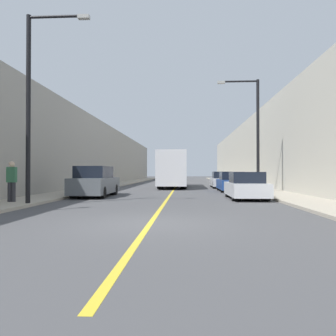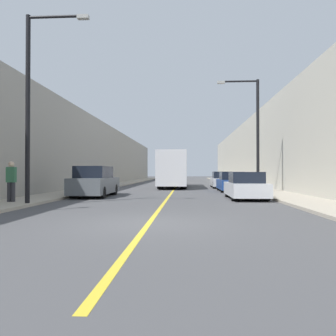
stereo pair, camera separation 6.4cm
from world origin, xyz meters
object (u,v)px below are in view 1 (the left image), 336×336
(parked_suv_left, at_px, (95,182))
(car_right_far, at_px, (221,180))
(bus, at_px, (173,169))
(street_lamp_right, at_px, (254,127))
(street_lamp_left, at_px, (34,96))
(car_right_near, at_px, (246,187))
(pedestrian, at_px, (12,181))
(car_right_mid, at_px, (231,183))

(parked_suv_left, height_order, car_right_far, parked_suv_left)
(bus, relative_size, street_lamp_right, 1.38)
(car_right_far, distance_m, street_lamp_left, 19.88)
(car_right_near, xyz_separation_m, street_lamp_right, (1.29, 4.12, 3.79))
(street_lamp_left, bearing_deg, bus, 72.86)
(bus, height_order, car_right_far, bus)
(pedestrian, bearing_deg, parked_suv_left, 63.72)
(car_right_mid, bearing_deg, pedestrian, -137.07)
(car_right_mid, relative_size, street_lamp_left, 0.55)
(car_right_far, bearing_deg, pedestrian, -124.68)
(parked_suv_left, xyz_separation_m, car_right_far, (8.73, 11.19, -0.17))
(street_lamp_left, xyz_separation_m, street_lamp_right, (11.17, 8.35, -0.33))
(car_right_near, distance_m, car_right_mid, 6.90)
(car_right_far, distance_m, pedestrian, 19.64)
(bus, bearing_deg, car_right_far, -9.09)
(car_right_near, bearing_deg, pedestrian, -162.07)
(bus, distance_m, street_lamp_right, 11.13)
(pedestrian, bearing_deg, car_right_far, 55.32)
(bus, height_order, parked_suv_left, bus)
(car_right_far, height_order, street_lamp_left, street_lamp_left)
(bus, relative_size, car_right_far, 2.32)
(bus, height_order, car_right_near, bus)
(bus, relative_size, parked_suv_left, 2.12)
(car_right_far, xyz_separation_m, street_lamp_right, (1.30, -8.41, 3.78))
(bus, distance_m, car_right_far, 4.66)
(car_right_far, bearing_deg, parked_suv_left, -127.93)
(parked_suv_left, height_order, street_lamp_right, street_lamp_right)
(street_lamp_left, distance_m, pedestrian, 3.98)
(pedestrian, bearing_deg, car_right_near, 17.93)
(parked_suv_left, distance_m, street_lamp_right, 11.01)
(street_lamp_right, relative_size, pedestrian, 4.12)
(parked_suv_left, bearing_deg, car_right_mid, 32.12)
(bus, relative_size, pedestrian, 5.68)
(street_lamp_right, bearing_deg, bus, 122.33)
(car_right_near, bearing_deg, parked_suv_left, 171.30)
(car_right_far, height_order, street_lamp_right, street_lamp_right)
(car_right_mid, distance_m, street_lamp_left, 15.52)
(parked_suv_left, relative_size, pedestrian, 2.68)
(bus, xyz_separation_m, car_right_near, (4.49, -13.25, -1.09))
(street_lamp_left, height_order, street_lamp_right, street_lamp_left)
(car_right_near, xyz_separation_m, car_right_far, (-0.01, 12.53, 0.01))
(parked_suv_left, bearing_deg, street_lamp_left, -101.63)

